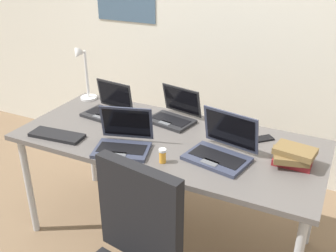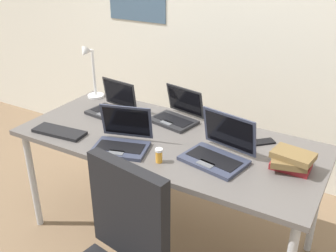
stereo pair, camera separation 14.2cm
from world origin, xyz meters
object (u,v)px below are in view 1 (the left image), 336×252
laptop_front_right (174,114)px  laptop_back_right (123,141)px  computer_mouse (218,124)px  book_stack (293,156)px  coffee_mug (231,127)px  laptop_back_left (221,149)px  laptop_far_corner (108,108)px  pill_bottle (163,156)px  desk_lamp (84,74)px  cell_phone (262,139)px  external_keyboard (57,135)px

laptop_front_right → laptop_back_right: bearing=-101.8°
computer_mouse → book_stack: 0.56m
coffee_mug → laptop_back_left: bearing=-82.7°
laptop_back_right → computer_mouse: 0.63m
laptop_far_corner → pill_bottle: bearing=-33.1°
desk_lamp → coffee_mug: desk_lamp is taller
pill_bottle → book_stack: size_ratio=0.34×
laptop_far_corner → book_stack: 1.23m
laptop_back_left → laptop_back_right: laptop_back_left is taller
laptop_back_right → computer_mouse: bearing=52.8°
laptop_back_right → cell_phone: (0.67, 0.45, -0.04)m
pill_bottle → coffee_mug: (0.22, 0.49, 0.00)m
laptop_back_left → coffee_mug: (-0.04, 0.30, -0.00)m
coffee_mug → computer_mouse: bearing=150.8°
pill_bottle → coffee_mug: coffee_mug is taller
coffee_mug → pill_bottle: bearing=-114.3°
desk_lamp → coffee_mug: (1.11, -0.05, -0.15)m
laptop_front_right → laptop_far_corner: (-0.44, -0.10, 0.00)m
computer_mouse → pill_bottle: bearing=-94.6°
coffee_mug → cell_phone: bearing=0.0°
laptop_back_right → laptop_back_left: bearing=15.8°
book_stack → coffee_mug: book_stack is taller
laptop_back_right → coffee_mug: (0.48, 0.45, -0.00)m
laptop_back_right → external_keyboard: bearing=-173.2°
laptop_back_right → coffee_mug: bearing=42.8°
laptop_front_right → computer_mouse: laptop_front_right is taller
laptop_back_left → pill_bottle: laptop_back_left is taller
desk_lamp → computer_mouse: size_ratio=4.17×
laptop_far_corner → desk_lamp: bearing=154.1°
laptop_front_right → laptop_far_corner: size_ratio=1.06×
laptop_front_right → external_keyboard: bearing=-135.9°
laptop_far_corner → cell_phone: size_ratio=2.24×
desk_lamp → laptop_front_right: size_ratio=1.24×
computer_mouse → cell_phone: bearing=-3.4°
laptop_back_right → pill_bottle: 0.27m
laptop_back_left → desk_lamp: bearing=163.1°
coffee_mug → external_keyboard: bearing=-151.5°
laptop_front_right → coffee_mug: bearing=-2.2°
desk_lamp → pill_bottle: bearing=-30.9°
laptop_front_right → laptop_far_corner: bearing=-166.6°
desk_lamp → cell_phone: desk_lamp is taller
laptop_back_right → book_stack: 0.91m
book_stack → laptop_far_corner: bearing=174.5°
laptop_far_corner → computer_mouse: bearing=11.5°
laptop_back_left → laptop_back_right: 0.54m
laptop_far_corner → external_keyboard: laptop_far_corner is taller
computer_mouse → coffee_mug: bearing=-21.5°
laptop_back_left → book_stack: (0.36, 0.09, 0.00)m
desk_lamp → coffee_mug: 1.13m
book_stack → laptop_front_right: bearing=164.2°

